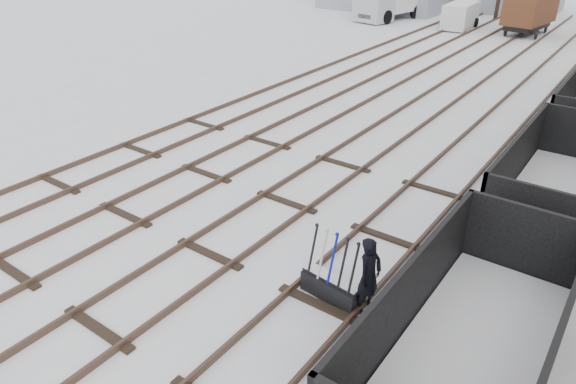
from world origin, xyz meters
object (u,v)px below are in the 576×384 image
ground_frame (332,286)px  worker (369,276)px  box_van_wagon (532,4)px  panel_van (460,15)px  freight_wagon_a (467,358)px

ground_frame → worker: worker is taller
ground_frame → box_van_wagon: box_van_wagon is taller
ground_frame → panel_van: panel_van is taller
freight_wagon_a → box_van_wagon: bearing=101.8°
ground_frame → panel_van: bearing=111.0°
ground_frame → freight_wagon_a: bearing=-10.8°
worker → box_van_wagon: size_ratio=0.36×
worker → ground_frame: bearing=105.8°
box_van_wagon → freight_wagon_a: bearing=-70.3°
worker → panel_van: (-8.66, 29.75, 0.06)m
freight_wagon_a → box_van_wagon: (-6.54, 31.28, 1.03)m
freight_wagon_a → panel_van: (-10.86, 30.76, 0.01)m
panel_van → ground_frame: bearing=-79.1°
ground_frame → freight_wagon_a: (2.96, -0.90, 0.58)m
freight_wagon_a → box_van_wagon: size_ratio=1.22×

